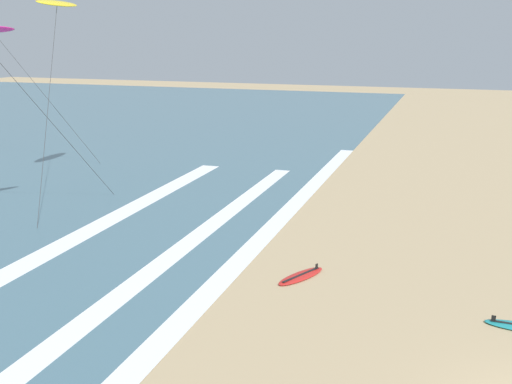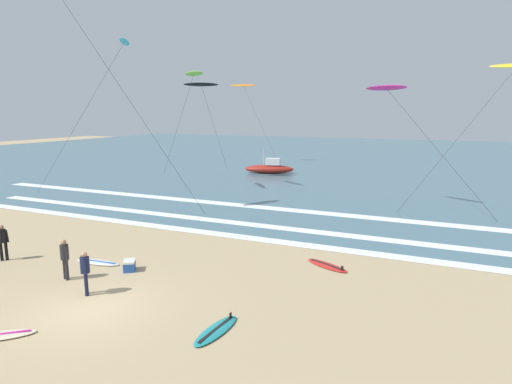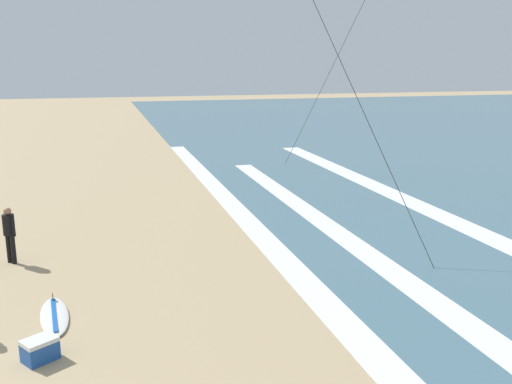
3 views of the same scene
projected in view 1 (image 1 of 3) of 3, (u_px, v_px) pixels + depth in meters
wave_foam_shoreline at (159, 344)px, 15.71m from camera, size 56.18×0.84×0.01m
wave_foam_mid_break at (78, 328)px, 16.56m from camera, size 41.26×0.87×0.01m
surfboard_foreground_flat at (301, 276)px, 20.02m from camera, size 2.15×1.48×0.25m
kite_yellow_distant_low at (57, 4)px, 29.20m from camera, size 7.90×3.10×9.43m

